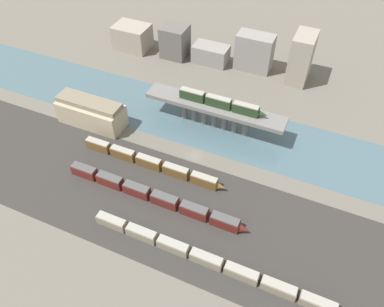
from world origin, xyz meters
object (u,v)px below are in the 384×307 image
object	(u,v)px
train_on_bridge	(221,103)
train_yard_far	(151,163)
warehouse_building	(91,112)
train_yard_near	(210,261)
train_yard_mid	(154,196)

from	to	relation	value
train_on_bridge	train_yard_far	world-z (taller)	train_on_bridge
warehouse_building	train_yard_near	bearing A→B (deg)	-30.32
train_on_bridge	train_yard_mid	xyz separation A→B (m)	(-6.78, -42.09, -10.00)
train_yard_mid	warehouse_building	bearing A→B (deg)	148.59
train_yard_mid	train_on_bridge	bearing A→B (deg)	80.85
train_yard_mid	train_yard_far	size ratio (longest dim) A/B	1.16
train_on_bridge	train_yard_far	distance (m)	34.29
train_on_bridge	warehouse_building	xyz separation A→B (m)	(-46.70, -17.71, -6.74)
train_yard_near	train_yard_far	world-z (taller)	train_yard_far
train_yard_mid	train_yard_near	bearing A→B (deg)	-28.54
train_yard_near	warehouse_building	distance (m)	75.44
train_yard_near	warehouse_building	size ratio (longest dim) A/B	2.86
train_yard_near	warehouse_building	xyz separation A→B (m)	(-65.05, 38.05, 3.52)
train_on_bridge	warehouse_building	distance (m)	50.40
train_yard_near	train_yard_mid	xyz separation A→B (m)	(-25.13, 13.67, 0.25)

